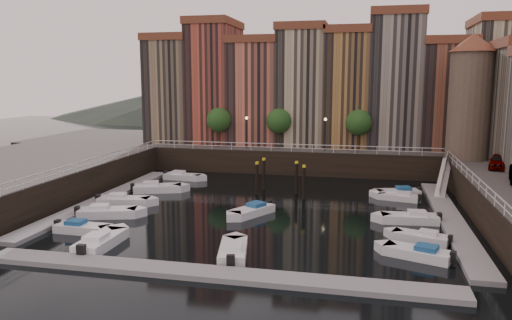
% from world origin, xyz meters
% --- Properties ---
extents(ground, '(200.00, 200.00, 0.00)m').
position_xyz_m(ground, '(0.00, 0.00, 0.00)').
color(ground, black).
rests_on(ground, ground).
extents(quay_far, '(80.00, 20.00, 3.00)m').
position_xyz_m(quay_far, '(0.00, 26.00, 1.50)').
color(quay_far, black).
rests_on(quay_far, ground).
extents(dock_left, '(2.00, 28.00, 0.35)m').
position_xyz_m(dock_left, '(-16.20, -1.00, 0.17)').
color(dock_left, gray).
rests_on(dock_left, ground).
extents(dock_right, '(2.00, 28.00, 0.35)m').
position_xyz_m(dock_right, '(16.20, -1.00, 0.17)').
color(dock_right, gray).
rests_on(dock_right, ground).
extents(dock_near, '(30.00, 2.00, 0.35)m').
position_xyz_m(dock_near, '(0.00, -17.00, 0.17)').
color(dock_near, gray).
rests_on(dock_near, ground).
extents(mountains, '(145.00, 100.00, 18.00)m').
position_xyz_m(mountains, '(1.72, 110.00, 7.92)').
color(mountains, '#2D382D').
rests_on(mountains, ground).
extents(far_terrace, '(48.70, 10.30, 17.50)m').
position_xyz_m(far_terrace, '(3.31, 23.50, 10.95)').
color(far_terrace, '#857255').
rests_on(far_terrace, quay_far).
extents(corner_tower, '(5.20, 5.20, 13.80)m').
position_xyz_m(corner_tower, '(20.00, 14.50, 10.19)').
color(corner_tower, '#6B5B4C').
rests_on(corner_tower, quay_right).
extents(promenade_trees, '(21.20, 3.20, 5.20)m').
position_xyz_m(promenade_trees, '(-1.33, 18.20, 6.58)').
color(promenade_trees, black).
rests_on(promenade_trees, quay_far).
extents(street_lamps, '(10.36, 0.36, 4.18)m').
position_xyz_m(street_lamps, '(-1.00, 17.20, 5.90)').
color(street_lamps, black).
rests_on(street_lamps, quay_far).
extents(railings, '(36.08, 34.04, 0.52)m').
position_xyz_m(railings, '(0.00, 4.88, 3.79)').
color(railings, white).
rests_on(railings, ground).
extents(gangway, '(2.78, 8.32, 3.73)m').
position_xyz_m(gangway, '(17.10, 10.00, 1.92)').
color(gangway, white).
rests_on(gangway, ground).
extents(mooring_pilings, '(5.35, 3.88, 3.78)m').
position_xyz_m(mooring_pilings, '(0.36, 5.64, 1.65)').
color(mooring_pilings, black).
rests_on(mooring_pilings, ground).
extents(boat_left_0, '(4.56, 1.75, 1.04)m').
position_xyz_m(boat_left_0, '(-12.56, -10.77, 0.35)').
color(boat_left_0, white).
rests_on(boat_left_0, ground).
extents(boat_left_1, '(5.35, 3.29, 1.20)m').
position_xyz_m(boat_left_1, '(-12.90, -6.31, 0.40)').
color(boat_left_1, white).
rests_on(boat_left_1, ground).
extents(boat_left_2, '(5.29, 2.66, 1.19)m').
position_xyz_m(boat_left_2, '(-13.53, -2.08, 0.40)').
color(boat_left_2, white).
rests_on(boat_left_2, ground).
extents(boat_left_3, '(5.37, 3.54, 1.21)m').
position_xyz_m(boat_left_3, '(-12.68, 3.82, 0.41)').
color(boat_left_3, white).
rests_on(boat_left_3, ground).
extents(boat_left_4, '(4.84, 2.10, 1.10)m').
position_xyz_m(boat_left_4, '(-12.43, 10.76, 0.37)').
color(boat_left_4, white).
rests_on(boat_left_4, ground).
extents(boat_right_0, '(4.71, 3.11, 1.06)m').
position_xyz_m(boat_right_0, '(12.73, -10.99, 0.36)').
color(boat_right_0, white).
rests_on(boat_right_0, ground).
extents(boat_right_1, '(4.34, 2.74, 0.98)m').
position_xyz_m(boat_right_1, '(13.27, -7.32, 0.33)').
color(boat_right_1, white).
rests_on(boat_right_1, ground).
extents(boat_right_2, '(4.96, 2.17, 1.12)m').
position_xyz_m(boat_right_2, '(12.89, -2.34, 0.38)').
color(boat_right_2, white).
rests_on(boat_right_2, ground).
extents(boat_right_3, '(4.20, 2.31, 0.94)m').
position_xyz_m(boat_right_3, '(12.42, 5.64, 0.32)').
color(boat_right_3, white).
rests_on(boat_right_3, ground).
extents(boat_right_4, '(4.74, 2.87, 1.06)m').
position_xyz_m(boat_right_4, '(12.47, 7.49, 0.36)').
color(boat_right_4, white).
rests_on(boat_right_4, ground).
extents(boat_near_0, '(1.95, 5.28, 1.21)m').
position_xyz_m(boat_near_0, '(-9.28, -13.61, 0.41)').
color(boat_near_0, white).
rests_on(boat_near_0, ground).
extents(boat_near_2, '(2.68, 5.05, 1.13)m').
position_xyz_m(boat_near_2, '(0.48, -13.39, 0.38)').
color(boat_near_2, white).
rests_on(boat_near_2, ground).
extents(car_a, '(2.86, 4.66, 1.48)m').
position_xyz_m(car_a, '(21.92, 8.21, 3.74)').
color(car_a, gray).
rests_on(car_a, quay_right).
extents(boat_extra_342, '(3.72, 4.81, 1.11)m').
position_xyz_m(boat_extra_342, '(-0.62, -2.82, 0.37)').
color(boat_extra_342, white).
rests_on(boat_extra_342, ground).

